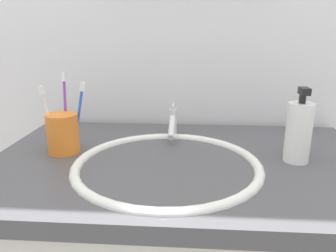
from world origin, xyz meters
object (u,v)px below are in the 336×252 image
object	(u,v)px
faucet	(172,123)
toothbrush_white	(48,114)
toothbrush_cup	(63,134)
toothbrush_blue	(79,112)
toothbrush_purple	(65,106)
soap_dispenser	(298,131)

from	to	relation	value
faucet	toothbrush_white	xyz separation A→B (m)	(-0.31, -0.15, 0.06)
faucet	toothbrush_cup	world-z (taller)	toothbrush_cup
toothbrush_blue	toothbrush_purple	xyz separation A→B (m)	(-0.04, 0.01, 0.01)
toothbrush_purple	soap_dispenser	world-z (taller)	toothbrush_purple
toothbrush_white	soap_dispenser	xyz separation A→B (m)	(0.63, -0.01, -0.03)
toothbrush_blue	soap_dispenser	xyz separation A→B (m)	(0.55, -0.03, -0.03)
toothbrush_white	toothbrush_purple	size ratio (longest dim) A/B	0.86
faucet	toothbrush_blue	size ratio (longest dim) A/B	0.79
toothbrush_purple	toothbrush_blue	bearing A→B (deg)	-19.25
toothbrush_white	toothbrush_blue	xyz separation A→B (m)	(0.08, 0.02, 0.00)
faucet	toothbrush_blue	distance (m)	0.28
soap_dispenser	toothbrush_purple	bearing A→B (deg)	175.39
faucet	toothbrush_purple	size ratio (longest dim) A/B	0.71
toothbrush_purple	toothbrush_white	bearing A→B (deg)	-133.32
toothbrush_cup	soap_dispenser	distance (m)	0.59
toothbrush_white	toothbrush_purple	distance (m)	0.05
toothbrush_purple	toothbrush_cup	bearing A→B (deg)	-87.39
toothbrush_white	soap_dispenser	distance (m)	0.63
toothbrush_cup	toothbrush_blue	world-z (taller)	toothbrush_blue
toothbrush_white	toothbrush_purple	xyz separation A→B (m)	(0.03, 0.04, 0.01)
toothbrush_cup	toothbrush_blue	size ratio (longest dim) A/B	0.58
faucet	toothbrush_white	distance (m)	0.35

